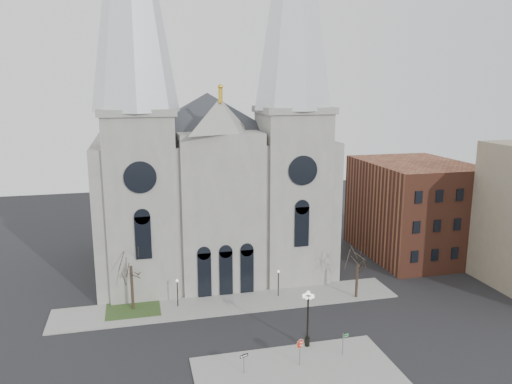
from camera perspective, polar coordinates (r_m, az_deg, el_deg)
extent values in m
plane|color=black|center=(50.16, -0.47, -17.75)|extent=(160.00, 160.00, 0.00)
cube|color=gray|center=(46.72, 4.86, -20.14)|extent=(18.00, 10.00, 0.14)
cube|color=gray|center=(59.70, -2.98, -12.56)|extent=(40.00, 6.00, 0.14)
cube|color=#334B20|center=(59.76, -13.85, -12.87)|extent=(6.00, 5.00, 0.18)
cube|color=gray|center=(70.89, -5.36, -0.98)|extent=(30.00, 24.00, 18.00)
pyramid|color=#2D3035|center=(69.08, -5.61, 11.24)|extent=(33.00, 26.40, 6.00)
cube|color=gray|center=(61.44, -12.99, -1.36)|extent=(8.00, 8.00, 22.00)
cylinder|color=black|center=(56.67, -13.10, 1.65)|extent=(3.60, 0.30, 3.60)
cube|color=gray|center=(64.47, 4.13, -0.45)|extent=(8.00, 8.00, 22.00)
cylinder|color=black|center=(59.94, 5.37, 2.47)|extent=(3.60, 0.30, 3.60)
cube|color=gray|center=(61.11, -3.97, -2.35)|extent=(10.00, 5.00, 19.50)
pyramid|color=gray|center=(59.29, -4.13, 8.71)|extent=(11.00, 5.00, 4.00)
cube|color=brown|center=(77.87, 17.55, -1.82)|extent=(14.00, 18.00, 14.00)
cylinder|color=black|center=(58.75, -13.98, -10.63)|extent=(0.32, 0.32, 5.25)
cylinder|color=black|center=(61.52, 11.44, -9.98)|extent=(0.32, 0.32, 4.20)
cylinder|color=black|center=(58.80, -8.96, -11.43)|extent=(0.12, 0.12, 3.00)
sphere|color=white|center=(58.19, -9.01, -9.98)|extent=(0.32, 0.32, 0.32)
cylinder|color=black|center=(60.82, 2.57, -10.47)|extent=(0.12, 0.12, 3.00)
sphere|color=white|center=(60.22, 2.58, -9.06)|extent=(0.32, 0.32, 0.32)
cylinder|color=slate|center=(47.37, 5.04, -17.80)|extent=(0.10, 0.10, 2.49)
cylinder|color=red|center=(46.95, 5.06, -16.89)|extent=(0.87, 0.06, 0.86)
cylinder|color=white|center=(46.95, 5.06, -16.89)|extent=(0.93, 0.04, 0.93)
cube|color=white|center=(46.88, 5.06, -16.74)|extent=(0.48, 0.03, 0.11)
cube|color=white|center=(47.02, 5.05, -17.04)|extent=(0.54, 0.03, 0.11)
cylinder|color=black|center=(49.85, 5.92, -14.53)|extent=(0.18, 0.18, 5.06)
cylinder|color=black|center=(50.82, 5.87, -16.64)|extent=(0.48, 0.48, 0.88)
sphere|color=white|center=(48.58, 6.00, -11.35)|extent=(0.35, 0.35, 0.35)
cylinder|color=slate|center=(46.22, -1.39, -18.98)|extent=(0.08, 0.08, 1.93)
cube|color=black|center=(45.85, -1.40, -18.19)|extent=(0.81, 0.33, 0.28)
cylinder|color=slate|center=(49.53, 9.89, -16.75)|extent=(0.09, 0.09, 2.14)
cube|color=#0D5C1C|center=(49.29, 10.25, -15.70)|extent=(0.59, 0.19, 0.15)
cube|color=#0D5C1C|center=(49.38, 10.25, -15.90)|extent=(0.59, 0.19, 0.15)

